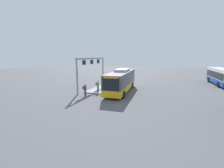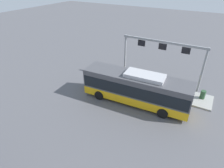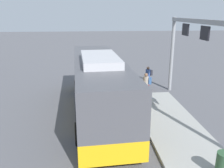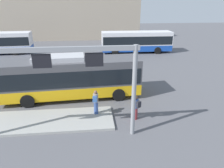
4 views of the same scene
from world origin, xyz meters
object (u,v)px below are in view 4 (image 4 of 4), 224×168
at_px(bus_main, 71,76).
at_px(person_boarding, 136,107).
at_px(bus_background_right, 136,41).
at_px(person_waiting_near, 96,102).

bearing_deg(bus_main, person_boarding, -44.72).
bearing_deg(bus_background_right, bus_main, 61.24).
xyz_separation_m(bus_main, bus_background_right, (8.49, 15.08, -0.03)).
distance_m(person_boarding, person_waiting_near, 2.65).
xyz_separation_m(bus_background_right, person_boarding, (-4.13, -18.90, -0.89)).
relative_size(bus_main, person_boarding, 6.50).
bearing_deg(person_waiting_near, bus_background_right, -7.62).
relative_size(bus_main, person_waiting_near, 6.50).
height_order(person_boarding, person_waiting_near, person_waiting_near).
xyz_separation_m(bus_main, person_boarding, (4.36, -3.82, -0.92)).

